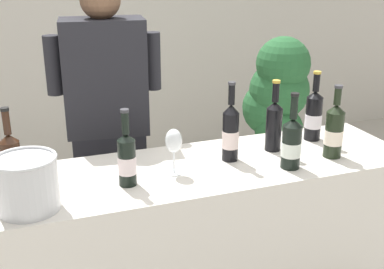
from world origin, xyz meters
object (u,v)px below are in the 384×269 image
object	(u,v)px
wine_bottle_5	(274,124)
wine_bottle_6	(231,132)
person_server	(109,149)
potted_shrub	(276,108)
wine_bottle_0	(12,161)
ice_bucket	(27,183)
wine_bottle_4	(127,159)
wine_bottle_1	(291,143)
wine_bottle_2	(334,131)
wine_glass	(174,143)
wine_bottle_3	(314,115)

from	to	relation	value
wine_bottle_5	wine_bottle_6	bearing A→B (deg)	-170.00
person_server	potted_shrub	bearing A→B (deg)	22.76
wine_bottle_0	ice_bucket	distance (m)	0.21
wine_bottle_4	ice_bucket	bearing A→B (deg)	-168.18
wine_bottle_1	wine_bottle_6	distance (m)	0.27
wine_bottle_1	wine_bottle_2	bearing A→B (deg)	10.14
wine_bottle_2	wine_bottle_6	bearing A→B (deg)	164.90
wine_bottle_2	wine_bottle_6	size ratio (longest dim) A/B	0.93
wine_bottle_5	wine_glass	bearing A→B (deg)	-169.80
wine_bottle_3	ice_bucket	distance (m)	1.38
wine_bottle_3	ice_bucket	size ratio (longest dim) A/B	1.51
wine_bottle_3	wine_glass	bearing A→B (deg)	-168.74
wine_bottle_6	wine_glass	size ratio (longest dim) A/B	1.83
wine_bottle_3	potted_shrub	distance (m)	1.11
wine_bottle_1	wine_bottle_5	size ratio (longest dim) A/B	0.99
potted_shrub	wine_bottle_2	bearing A→B (deg)	-108.46
wine_bottle_4	potted_shrub	distance (m)	1.82
wine_bottle_0	person_server	distance (m)	0.74
wine_bottle_3	wine_glass	distance (m)	0.78
wine_bottle_2	wine_bottle_3	size ratio (longest dim) A/B	0.97
wine_bottle_3	wine_bottle_2	bearing A→B (deg)	-99.97
wine_bottle_0	wine_bottle_6	world-z (taller)	wine_bottle_6
wine_glass	ice_bucket	size ratio (longest dim) A/B	0.86
wine_bottle_1	ice_bucket	distance (m)	1.07
wine_glass	ice_bucket	distance (m)	0.60
person_server	wine_bottle_6	bearing A→B (deg)	-51.95
wine_bottle_0	person_server	bearing A→B (deg)	48.59
wine_bottle_3	potted_shrub	world-z (taller)	potted_shrub
wine_bottle_3	potted_shrub	size ratio (longest dim) A/B	0.27
wine_bottle_4	potted_shrub	world-z (taller)	potted_shrub
wine_bottle_5	person_server	distance (m)	0.88
ice_bucket	person_server	distance (m)	0.87
wine_bottle_6	wine_bottle_5	bearing A→B (deg)	10.00
wine_bottle_1	potted_shrub	xyz separation A→B (m)	(0.65, 1.27, -0.28)
ice_bucket	person_server	xyz separation A→B (m)	(0.42, 0.73, -0.20)
wine_bottle_4	wine_bottle_0	bearing A→B (deg)	163.83
wine_bottle_0	wine_bottle_6	distance (m)	0.91
potted_shrub	wine_bottle_4	bearing A→B (deg)	-138.27
wine_bottle_2	wine_bottle_3	xyz separation A→B (m)	(0.04, 0.22, 0.00)
ice_bucket	wine_bottle_0	bearing A→B (deg)	103.06
wine_bottle_1	person_server	distance (m)	1.00
potted_shrub	wine_bottle_0	bearing A→B (deg)	-148.67
wine_glass	wine_bottle_6	bearing A→B (deg)	10.37
wine_bottle_2	wine_bottle_5	xyz separation A→B (m)	(-0.21, 0.16, 0.01)
wine_glass	ice_bucket	bearing A→B (deg)	-168.25
wine_bottle_6	potted_shrub	world-z (taller)	wine_bottle_6
wine_bottle_1	wine_bottle_5	world-z (taller)	wine_bottle_5
wine_bottle_5	person_server	world-z (taller)	person_server
wine_bottle_6	potted_shrub	bearing A→B (deg)	52.11
wine_bottle_2	wine_bottle_6	distance (m)	0.47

